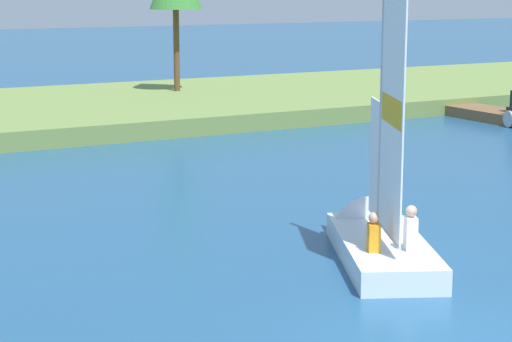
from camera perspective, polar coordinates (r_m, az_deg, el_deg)
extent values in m
cube|color=olive|center=(35.76, -15.05, 3.30)|extent=(80.00, 12.50, 0.63)
cylinder|color=brown|center=(39.62, -4.84, 7.30)|extent=(0.25, 0.25, 3.39)
cube|color=brown|center=(36.65, 14.03, 3.36)|extent=(1.61, 4.34, 0.40)
cube|color=silver|center=(17.42, 7.67, -4.79)|extent=(3.09, 4.30, 0.45)
cone|color=silver|center=(19.34, 6.51, -3.15)|extent=(1.65, 1.49, 1.35)
cylinder|color=#B7B7BC|center=(17.28, 7.64, 4.06)|extent=(0.08, 0.08, 4.85)
cube|color=white|center=(16.41, 8.25, 3.31)|extent=(0.81, 1.67, 4.15)
cube|color=orange|center=(16.39, 8.26, 3.63)|extent=(0.74, 1.50, 0.50)
cube|color=white|center=(17.98, 7.21, 0.78)|extent=(0.41, 0.82, 2.24)
cylinder|color=#B7B7BC|center=(16.82, 8.05, -3.81)|extent=(0.84, 1.68, 0.06)
cube|color=silver|center=(16.62, 9.35, -3.77)|extent=(0.30, 0.34, 0.59)
sphere|color=tan|center=(16.52, 9.40, -2.41)|extent=(0.20, 0.20, 0.20)
cube|color=orange|center=(16.46, 7.14, -4.03)|extent=(0.30, 0.34, 0.49)
sphere|color=tan|center=(16.37, 7.17, -2.83)|extent=(0.20, 0.20, 0.20)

